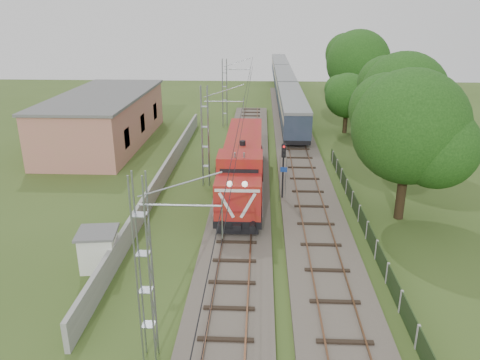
{
  "coord_description": "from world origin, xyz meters",
  "views": [
    {
      "loc": [
        1.35,
        -23.31,
        13.44
      ],
      "look_at": [
        -0.05,
        7.24,
        2.2
      ],
      "focal_mm": 35.0,
      "sensor_mm": 36.0,
      "label": 1
    }
  ],
  "objects_px": {
    "coach_rake": "(284,81)",
    "relay_hut": "(99,249)",
    "locomotive": "(243,164)",
    "signal_post": "(283,162)"
  },
  "relations": [
    {
      "from": "locomotive",
      "to": "signal_post",
      "type": "height_order",
      "value": "locomotive"
    },
    {
      "from": "locomotive",
      "to": "relay_hut",
      "type": "distance_m",
      "value": 14.02
    },
    {
      "from": "relay_hut",
      "to": "signal_post",
      "type": "bearing_deg",
      "value": 43.28
    },
    {
      "from": "locomotive",
      "to": "signal_post",
      "type": "xyz_separation_m",
      "value": [
        3.0,
        -2.06,
        0.85
      ]
    },
    {
      "from": "coach_rake",
      "to": "relay_hut",
      "type": "height_order",
      "value": "coach_rake"
    },
    {
      "from": "locomotive",
      "to": "signal_post",
      "type": "bearing_deg",
      "value": -34.45
    },
    {
      "from": "signal_post",
      "to": "relay_hut",
      "type": "xyz_separation_m",
      "value": [
        -10.4,
        -9.8,
        -1.99
      ]
    },
    {
      "from": "locomotive",
      "to": "relay_hut",
      "type": "bearing_deg",
      "value": -121.97
    },
    {
      "from": "coach_rake",
      "to": "relay_hut",
      "type": "relative_size",
      "value": 26.77
    },
    {
      "from": "signal_post",
      "to": "relay_hut",
      "type": "bearing_deg",
      "value": -136.72
    }
  ]
}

